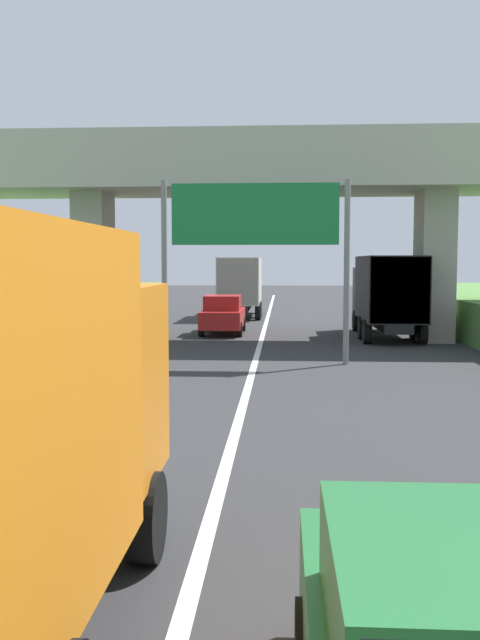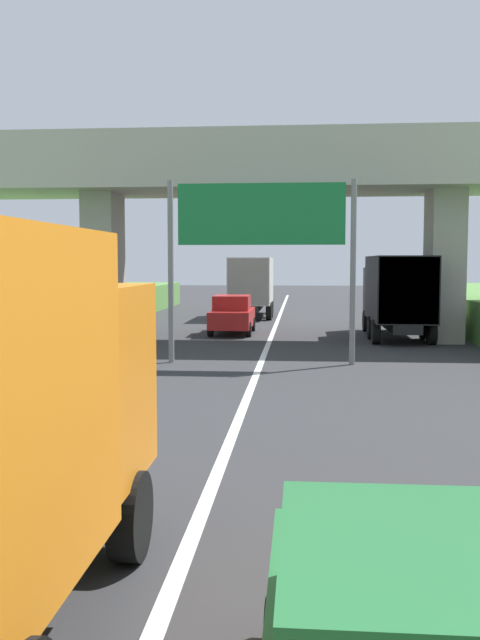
{
  "view_description": "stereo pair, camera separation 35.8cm",
  "coord_description": "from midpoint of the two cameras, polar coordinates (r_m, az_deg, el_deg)",
  "views": [
    {
      "loc": [
        0.88,
        3.29,
        3.19
      ],
      "look_at": [
        0.0,
        17.64,
        2.0
      ],
      "focal_mm": 39.4,
      "sensor_mm": 36.0,
      "label": 1
    },
    {
      "loc": [
        1.24,
        3.31,
        3.19
      ],
      "look_at": [
        0.0,
        17.64,
        2.0
      ],
      "focal_mm": 39.4,
      "sensor_mm": 36.0,
      "label": 2
    }
  ],
  "objects": [
    {
      "name": "construction_barrel_4",
      "position": [
        21.65,
        -16.06,
        -2.71
      ],
      "size": [
        0.57,
        0.57,
        0.9
      ],
      "color": "orange",
      "rests_on": "ground"
    },
    {
      "name": "car_red",
      "position": [
        31.25,
        -0.3,
        0.44
      ],
      "size": [
        1.86,
        4.1,
        1.72
      ],
      "color": "red",
      "rests_on": "ground"
    },
    {
      "name": "overpass_bridge",
      "position": [
        28.96,
        2.86,
        10.8
      ],
      "size": [
        40.0,
        4.8,
        8.23
      ],
      "color": "#ADA89E",
      "rests_on": "ground"
    },
    {
      "name": "lane_centre_stripe",
      "position": [
        22.61,
        2.21,
        -3.38
      ],
      "size": [
        0.2,
        91.33,
        0.01
      ],
      "primitive_type": "cube",
      "color": "white",
      "rests_on": "ground"
    },
    {
      "name": "construction_barrel_5",
      "position": [
        25.43,
        -12.84,
        -1.56
      ],
      "size": [
        0.57,
        0.57,
        0.9
      ],
      "color": "orange",
      "rests_on": "ground"
    },
    {
      "name": "truck_white",
      "position": [
        40.93,
        1.26,
        2.96
      ],
      "size": [
        2.44,
        7.3,
        3.44
      ],
      "color": "black",
      "rests_on": "ground"
    },
    {
      "name": "overhead_highway_sign",
      "position": [
        21.98,
        2.19,
        7.53
      ],
      "size": [
        5.88,
        0.18,
        5.73
      ],
      "color": "slate",
      "rests_on": "ground"
    },
    {
      "name": "truck_black",
      "position": [
        30.16,
        12.92,
        2.21
      ],
      "size": [
        2.44,
        7.3,
        3.44
      ],
      "color": "black",
      "rests_on": "ground"
    }
  ]
}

